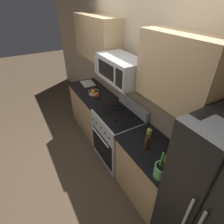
{
  "coord_description": "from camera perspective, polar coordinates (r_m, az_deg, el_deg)",
  "views": [
    {
      "loc": [
        1.98,
        -0.59,
        2.52
      ],
      "look_at": [
        0.02,
        0.53,
        1.03
      ],
      "focal_mm": 28.63,
      "sensor_mm": 36.0,
      "label": 1
    }
  ],
  "objects": [
    {
      "name": "bottle_oil",
      "position": [
        2.43,
        11.79,
        -6.42
      ],
      "size": [
        0.07,
        0.07,
        0.18
      ],
      "color": "gold",
      "rests_on": "counter_right"
    },
    {
      "name": "microwave",
      "position": [
        2.5,
        2.9,
        13.59
      ],
      "size": [
        0.75,
        0.44,
        0.32
      ],
      "color": "#B2B5BA"
    },
    {
      "name": "cutting_board",
      "position": [
        3.93,
        -7.75,
        9.08
      ],
      "size": [
        0.35,
        0.27,
        0.02
      ],
      "primitive_type": "cube",
      "rotation": [
        0.0,
        0.0,
        -0.08
      ],
      "color": "silver",
      "rests_on": "counter_left"
    },
    {
      "name": "apple_loose",
      "position": [
        3.35,
        -4.75,
        5.26
      ],
      "size": [
        0.07,
        0.07,
        0.07
      ],
      "primitive_type": "sphere",
      "color": "red",
      "rests_on": "counter_left"
    },
    {
      "name": "ground_plane",
      "position": [
        3.26,
        -8.75,
        -17.84
      ],
      "size": [
        16.0,
        16.0,
        0.0
      ],
      "primitive_type": "plane",
      "color": "#473828"
    },
    {
      "name": "fruit_basket",
      "position": [
        3.47,
        -5.94,
        6.35
      ],
      "size": [
        0.19,
        0.19,
        0.1
      ],
      "color": "tan",
      "rests_on": "counter_left"
    },
    {
      "name": "counter_left",
      "position": [
        3.83,
        -5.96,
        0.62
      ],
      "size": [
        1.22,
        0.61,
        0.91
      ],
      "color": "tan",
      "rests_on": "ground"
    },
    {
      "name": "counter_right",
      "position": [
        2.66,
        11.78,
        -18.4
      ],
      "size": [
        0.9,
        0.61,
        0.91
      ],
      "color": "tan",
      "rests_on": "ground"
    },
    {
      "name": "refrigerator",
      "position": [
        2.05,
        29.98,
        -25.51
      ],
      "size": [
        0.76,
        0.72,
        1.8
      ],
      "color": "black",
      "rests_on": "ground"
    },
    {
      "name": "bottle_soy",
      "position": [
        2.26,
        10.97,
        -9.45
      ],
      "size": [
        0.06,
        0.06,
        0.21
      ],
      "color": "#382314",
      "rests_on": "counter_right"
    },
    {
      "name": "utensil_crock",
      "position": [
        2.01,
        15.63,
        -17.43
      ],
      "size": [
        0.16,
        0.16,
        0.34
      ],
      "color": "#59AD66",
      "rests_on": "counter_right"
    },
    {
      "name": "upper_cabinets_right",
      "position": [
        1.9,
        20.55,
        11.94
      ],
      "size": [
        0.89,
        0.34,
        0.71
      ],
      "color": "tan"
    },
    {
      "name": "range_oven",
      "position": [
        3.1,
        1.86,
        -7.82
      ],
      "size": [
        0.76,
        0.65,
        1.09
      ],
      "color": "#B2B5BA",
      "rests_on": "ground"
    },
    {
      "name": "upper_cabinets_left",
      "position": [
        3.35,
        -4.89,
        22.45
      ],
      "size": [
        1.21,
        0.34,
        0.71
      ],
      "color": "tan"
    },
    {
      "name": "wall_back",
      "position": [
        2.83,
        8.71,
        7.51
      ],
      "size": [
        8.0,
        0.1,
        2.6
      ],
      "primitive_type": "cube",
      "color": "tan",
      "rests_on": "ground"
    }
  ]
}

